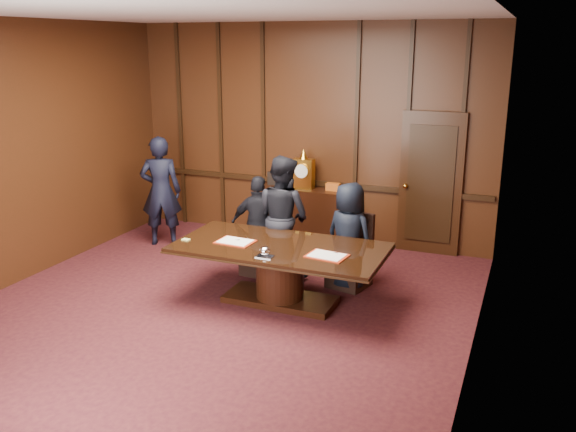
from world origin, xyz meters
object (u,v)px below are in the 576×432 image
object	(u,v)px
sideboard	(303,213)
signatory_left	(259,226)
witness_right	(283,217)
signatory_right	(349,236)
witness_left	(161,191)
conference_table	(280,264)

from	to	relation	value
sideboard	signatory_left	xyz separation A→B (m)	(-0.04, -1.64, 0.22)
signatory_left	witness_right	world-z (taller)	witness_right
signatory_left	signatory_right	size ratio (longest dim) A/B	0.98
signatory_left	witness_left	world-z (taller)	witness_left
witness_right	witness_left	bearing A→B (deg)	6.32
signatory_right	witness_left	size ratio (longest dim) A/B	0.81
conference_table	signatory_right	distance (m)	1.05
signatory_left	sideboard	bearing A→B (deg)	-99.17
conference_table	witness_right	world-z (taller)	witness_right
conference_table	signatory_left	bearing A→B (deg)	129.09
signatory_left	signatory_right	world-z (taller)	signatory_right
sideboard	witness_left	size ratio (longest dim) A/B	0.90
conference_table	witness_left	xyz separation A→B (m)	(-2.68, 1.43, 0.38)
conference_table	signatory_left	xyz separation A→B (m)	(-0.65, 0.80, 0.20)
sideboard	witness_right	size ratio (longest dim) A/B	0.93
sideboard	witness_right	xyz separation A→B (m)	(0.27, -1.53, 0.37)
witness_right	sideboard	bearing A→B (deg)	-60.83
conference_table	witness_left	bearing A→B (deg)	151.81
signatory_left	witness_left	bearing A→B (deg)	-25.30
sideboard	signatory_right	distance (m)	2.08
witness_left	sideboard	bearing A→B (deg)	-178.43
sideboard	conference_table	world-z (taller)	sideboard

